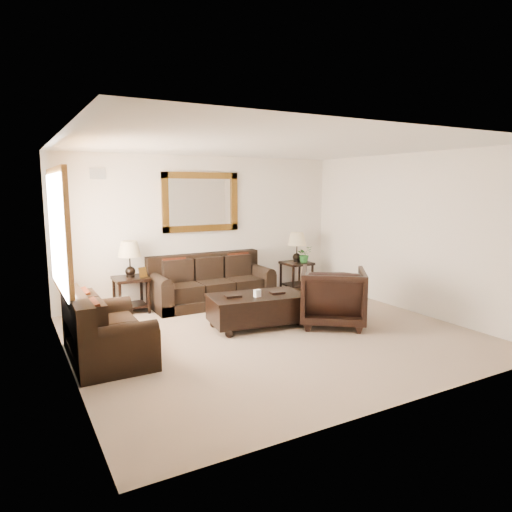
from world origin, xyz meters
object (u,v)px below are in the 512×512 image
loveseat (103,334)px  sofa (211,286)px  armchair (333,294)px  coffee_table (257,307)px  end_table_left (130,266)px  end_table_right (297,253)px

loveseat → sofa: bearing=-50.5°
armchair → coffee_table: bearing=11.7°
loveseat → end_table_left: (0.83, 1.98, 0.49)m
coffee_table → end_table_right: bearing=50.2°
coffee_table → end_table_left: bearing=138.4°
loveseat → end_table_left: 2.20m
end_table_left → end_table_right: bearing=0.1°
sofa → coffee_table: sofa is taller
coffee_table → armchair: (1.07, -0.50, 0.19)m
armchair → end_table_right: bearing=-73.8°
sofa → armchair: armchair is taller
coffee_table → armchair: 1.20m
coffee_table → armchair: size_ratio=1.57×
sofa → end_table_left: end_table_left is taller
loveseat → end_table_right: (4.24, 1.98, 0.47)m
sofa → loveseat: bearing=-140.5°
end_table_left → end_table_right: 3.40m
loveseat → armchair: (3.40, -0.26, 0.18)m
end_table_right → coffee_table: 2.63m
loveseat → end_table_right: size_ratio=1.26×
loveseat → coffee_table: bearing=-84.1°
sofa → end_table_left: 1.51m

